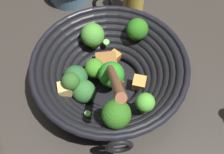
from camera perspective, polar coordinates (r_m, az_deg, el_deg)
ground_plane at (r=0.72m, az=-0.44°, el=-1.45°), size 4.00×4.00×0.00m
wok at (r=0.66m, az=-0.61°, el=1.22°), size 0.36×0.39×0.26m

